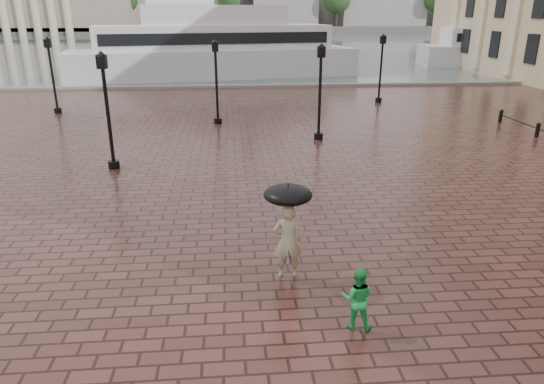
{
  "coord_description": "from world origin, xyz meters",
  "views": [
    {
      "loc": [
        -1.27,
        -9.04,
        5.88
      ],
      "look_at": [
        -0.24,
        2.96,
        1.4
      ],
      "focal_mm": 32.0,
      "sensor_mm": 36.0,
      "label": 1
    }
  ],
  "objects_px": {
    "street_lamps": "(224,82)",
    "adult_pedestrian": "(287,241)",
    "ferry_near": "(214,48)",
    "ferry_far": "(531,45)",
    "child_pedestrian": "(357,298)"
  },
  "relations": [
    {
      "from": "street_lamps",
      "to": "adult_pedestrian",
      "type": "relative_size",
      "value": 11.75
    },
    {
      "from": "ferry_near",
      "to": "ferry_far",
      "type": "xyz_separation_m",
      "value": [
        35.61,
        6.4,
        -0.28
      ]
    },
    {
      "from": "child_pedestrian",
      "to": "ferry_far",
      "type": "distance_m",
      "value": 56.55
    },
    {
      "from": "street_lamps",
      "to": "ferry_near",
      "type": "distance_m",
      "value": 21.6
    },
    {
      "from": "child_pedestrian",
      "to": "ferry_near",
      "type": "height_order",
      "value": "ferry_near"
    },
    {
      "from": "adult_pedestrian",
      "to": "ferry_near",
      "type": "relative_size",
      "value": 0.07
    },
    {
      "from": "ferry_near",
      "to": "adult_pedestrian",
      "type": "bearing_deg",
      "value": -96.93
    },
    {
      "from": "street_lamps",
      "to": "adult_pedestrian",
      "type": "height_order",
      "value": "street_lamps"
    },
    {
      "from": "child_pedestrian",
      "to": "ferry_far",
      "type": "bearing_deg",
      "value": -107.78
    },
    {
      "from": "adult_pedestrian",
      "to": "child_pedestrian",
      "type": "bearing_deg",
      "value": 119.61
    },
    {
      "from": "ferry_near",
      "to": "ferry_far",
      "type": "bearing_deg",
      "value": -0.61
    },
    {
      "from": "child_pedestrian",
      "to": "ferry_far",
      "type": "xyz_separation_m",
      "value": [
        31.9,
        46.66,
        1.74
      ]
    },
    {
      "from": "street_lamps",
      "to": "ferry_far",
      "type": "height_order",
      "value": "ferry_far"
    },
    {
      "from": "ferry_near",
      "to": "child_pedestrian",
      "type": "bearing_deg",
      "value": -95.53
    },
    {
      "from": "adult_pedestrian",
      "to": "child_pedestrian",
      "type": "xyz_separation_m",
      "value": [
        1.13,
        -2.08,
        -0.26
      ]
    }
  ]
}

